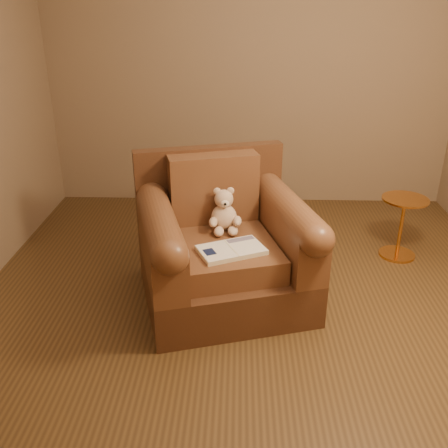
{
  "coord_description": "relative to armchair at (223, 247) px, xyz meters",
  "views": [
    {
      "loc": [
        -0.11,
        -3.01,
        1.99
      ],
      "look_at": [
        -0.2,
        0.01,
        0.61
      ],
      "focal_mm": 40.0,
      "sensor_mm": 36.0,
      "label": 1
    }
  ],
  "objects": [
    {
      "name": "guidebook",
      "position": [
        0.07,
        -0.25,
        0.11
      ],
      "size": [
        0.48,
        0.4,
        0.03
      ],
      "rotation": [
        0.0,
        0.0,
        0.42
      ],
      "color": "beige",
      "rests_on": "armchair"
    },
    {
      "name": "armchair",
      "position": [
        0.0,
        0.0,
        0.0
      ],
      "size": [
        1.35,
        1.31,
        0.99
      ],
      "rotation": [
        0.0,
        0.0,
        0.27
      ],
      "color": "#4B2B19",
      "rests_on": "floor"
    },
    {
      "name": "floor",
      "position": [
        0.22,
        -0.11,
        -0.38
      ],
      "size": [
        4.0,
        4.0,
        0.0
      ],
      "primitive_type": "plane",
      "color": "#52381C",
      "rests_on": "ground"
    },
    {
      "name": "side_table",
      "position": [
        1.45,
        0.64,
        -0.11
      ],
      "size": [
        0.37,
        0.37,
        0.52
      ],
      "color": "gold",
      "rests_on": "floor"
    },
    {
      "name": "teddy_bear",
      "position": [
        0.01,
        0.1,
        0.21
      ],
      "size": [
        0.23,
        0.26,
        0.31
      ],
      "rotation": [
        0.0,
        0.0,
        0.15
      ],
      "color": "beige",
      "rests_on": "armchair"
    },
    {
      "name": "room",
      "position": [
        0.22,
        -0.11,
        1.33
      ],
      "size": [
        4.02,
        4.02,
        2.71
      ],
      "color": "#856B52",
      "rests_on": "ground"
    }
  ]
}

